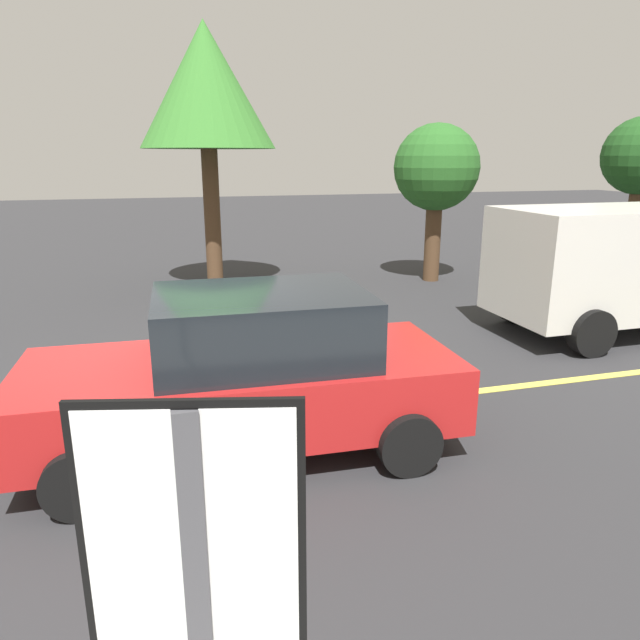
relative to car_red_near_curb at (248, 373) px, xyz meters
name	(u,v)px	position (x,y,z in m)	size (l,w,h in m)	color
ground_plane	(170,428)	(-0.83, 0.70, -0.85)	(80.00, 80.00, 0.00)	#2D2D30
lane_marking_centre	(408,399)	(2.17, 0.70, -0.85)	(28.00, 0.16, 0.01)	#E0D14C
car_red_near_curb	(248,373)	(0.00, 0.00, 0.00)	(4.52, 2.16, 1.71)	red
tree_centre_verge	(436,170)	(5.81, 7.50, 1.86)	(2.07, 2.07, 3.81)	#513823
tree_right_verge	(206,88)	(0.48, 8.24, 3.64)	(3.02, 3.02, 5.89)	#513823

